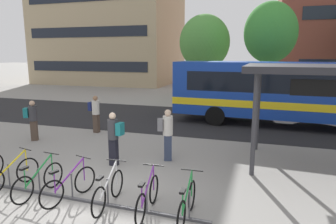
# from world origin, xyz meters

# --- Properties ---
(ground) EXTENTS (200.00, 200.00, 0.00)m
(ground) POSITION_xyz_m (0.00, 0.00, 0.00)
(ground) COLOR gray
(bus_lane_asphalt) EXTENTS (80.00, 7.20, 0.01)m
(bus_lane_asphalt) POSITION_xyz_m (0.00, 9.65, 0.00)
(bus_lane_asphalt) COLOR #232326
(bus_lane_asphalt) RESTS_ON ground
(city_bus) EXTENTS (12.14, 3.22, 3.20)m
(city_bus) POSITION_xyz_m (5.69, 9.65, 1.78)
(city_bus) COLOR #14389E
(city_bus) RESTS_ON ground
(bike_rack) EXTENTS (7.04, 0.24, 0.70)m
(bike_rack) POSITION_xyz_m (-0.33, -0.41, 0.09)
(bike_rack) COLOR #47474C
(bike_rack) RESTS_ON ground
(parked_bicycle_yellow_1) EXTENTS (0.60, 1.69, 0.99)m
(parked_bicycle_yellow_1) POSITION_xyz_m (-2.30, -0.35, 0.38)
(parked_bicycle_yellow_1) COLOR black
(parked_bicycle_yellow_1) RESTS_ON ground
(parked_bicycle_green_2) EXTENTS (0.52, 1.72, 0.99)m
(parked_bicycle_green_2) POSITION_xyz_m (-1.29, -0.45, 0.38)
(parked_bicycle_green_2) COLOR black
(parked_bicycle_green_2) RESTS_ON ground
(parked_bicycle_purple_3) EXTENTS (0.62, 1.68, 0.99)m
(parked_bicycle_purple_3) POSITION_xyz_m (-0.38, -0.44, 0.38)
(parked_bicycle_purple_3) COLOR black
(parked_bicycle_purple_3) RESTS_ON ground
(parked_bicycle_white_4) EXTENTS (0.52, 1.72, 0.99)m
(parked_bicycle_white_4) POSITION_xyz_m (0.70, -0.42, 0.38)
(parked_bicycle_white_4) COLOR black
(parked_bicycle_white_4) RESTS_ON ground
(parked_bicycle_purple_5) EXTENTS (0.52, 1.72, 0.99)m
(parked_bicycle_purple_5) POSITION_xyz_m (1.71, -0.46, 0.38)
(parked_bicycle_purple_5) COLOR black
(parked_bicycle_purple_5) RESTS_ON ground
(parked_bicycle_green_6) EXTENTS (0.52, 1.72, 0.99)m
(parked_bicycle_green_6) POSITION_xyz_m (2.64, -0.50, 0.38)
(parked_bicycle_green_6) COLOR black
(parked_bicycle_green_6) RESTS_ON ground
(commuter_teal_pack_0) EXTENTS (0.54, 0.36, 1.76)m
(commuter_teal_pack_0) POSITION_xyz_m (-0.42, 2.06, 1.02)
(commuter_teal_pack_0) COLOR black
(commuter_teal_pack_0) RESTS_ON ground
(commuter_teal_pack_1) EXTENTS (0.60, 0.51, 1.70)m
(commuter_teal_pack_1) POSITION_xyz_m (-5.04, 3.67, 0.98)
(commuter_teal_pack_1) COLOR #47382D
(commuter_teal_pack_1) RESTS_ON ground
(commuter_navy_pack_2) EXTENTS (0.56, 0.39, 1.72)m
(commuter_navy_pack_2) POSITION_xyz_m (-3.23, 5.63, 0.99)
(commuter_navy_pack_2) COLOR #47382D
(commuter_navy_pack_2) RESTS_ON ground
(commuter_grey_pack_3) EXTENTS (0.59, 0.46, 1.78)m
(commuter_grey_pack_3) POSITION_xyz_m (1.06, 3.02, 1.03)
(commuter_grey_pack_3) COLOR #2D3851
(commuter_grey_pack_3) RESTS_ON ground
(street_tree_1) EXTENTS (4.09, 4.09, 6.77)m
(street_tree_1) POSITION_xyz_m (-0.66, 18.64, 4.53)
(street_tree_1) COLOR brown
(street_tree_1) RESTS_ON ground
(street_tree_2) EXTENTS (3.45, 3.45, 6.98)m
(street_tree_2) POSITION_xyz_m (4.37, 15.27, 4.97)
(street_tree_2) COLOR brown
(street_tree_2) RESTS_ON ground
(building_left_wing) EXTENTS (16.40, 11.70, 14.89)m
(building_left_wing) POSITION_xyz_m (-14.77, 29.30, 7.44)
(building_left_wing) COLOR tan
(building_left_wing) RESTS_ON ground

